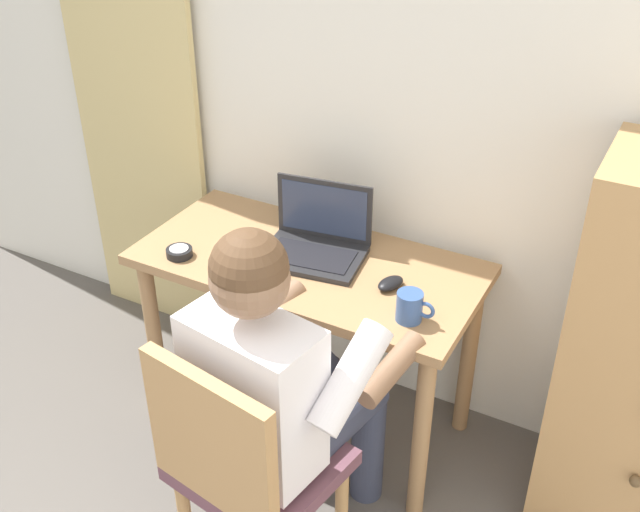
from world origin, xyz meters
TOP-DOWN VIEW (x-y plane):
  - wall_back at (0.00, 2.20)m, footprint 4.80×0.05m
  - curtain_panel at (-1.21, 2.13)m, footprint 0.60×0.03m
  - desk at (-0.27, 1.85)m, footprint 1.17×0.57m
  - chair at (-0.08, 1.14)m, footprint 0.48×0.46m
  - person_seated at (-0.06, 1.33)m, footprint 0.59×0.63m
  - laptop at (-0.27, 1.90)m, footprint 0.37×0.30m
  - computer_mouse at (0.04, 1.83)m, footprint 0.09×0.11m
  - desk_clock at (-0.67, 1.66)m, footprint 0.09×0.09m
  - coffee_mug at (0.16, 1.70)m, footprint 0.12×0.08m

SIDE VIEW (x-z plane):
  - chair at x=-0.08m, z-range 0.05..0.93m
  - desk at x=-0.27m, z-range 0.24..0.96m
  - person_seated at x=-0.06m, z-range 0.08..1.27m
  - desk_clock at x=-0.67m, z-range 0.71..0.74m
  - computer_mouse at x=0.04m, z-range 0.71..0.74m
  - coffee_mug at x=0.16m, z-range 0.71..0.81m
  - laptop at x=-0.27m, z-range 0.64..0.88m
  - curtain_panel at x=-1.21m, z-range 0.00..2.17m
  - wall_back at x=0.00m, z-range 0.00..2.50m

